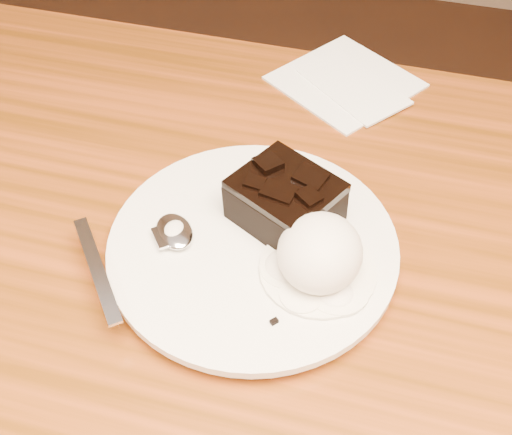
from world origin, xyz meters
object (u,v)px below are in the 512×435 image
(napkin, at_px, (345,81))
(plate, at_px, (253,249))
(ice_cream_scoop, at_px, (320,253))
(brownie, at_px, (285,204))
(spoon, at_px, (175,233))

(napkin, bearing_deg, plate, -96.86)
(plate, height_order, ice_cream_scoop, ice_cream_scoop)
(plate, bearing_deg, brownie, 59.68)
(spoon, bearing_deg, brownie, -11.46)
(plate, xyz_separation_m, brownie, (0.02, 0.03, 0.03))
(brownie, bearing_deg, napkin, 86.79)
(spoon, xyz_separation_m, napkin, (0.10, 0.28, -0.02))
(brownie, bearing_deg, ice_cream_scoop, -51.17)
(plate, bearing_deg, napkin, 83.14)
(brownie, height_order, ice_cream_scoop, ice_cream_scoop)
(ice_cream_scoop, relative_size, spoon, 0.42)
(ice_cream_scoop, bearing_deg, spoon, 178.03)
(plate, relative_size, spoon, 1.44)
(plate, xyz_separation_m, spoon, (-0.07, -0.01, 0.01))
(brownie, relative_size, ice_cream_scoop, 1.12)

